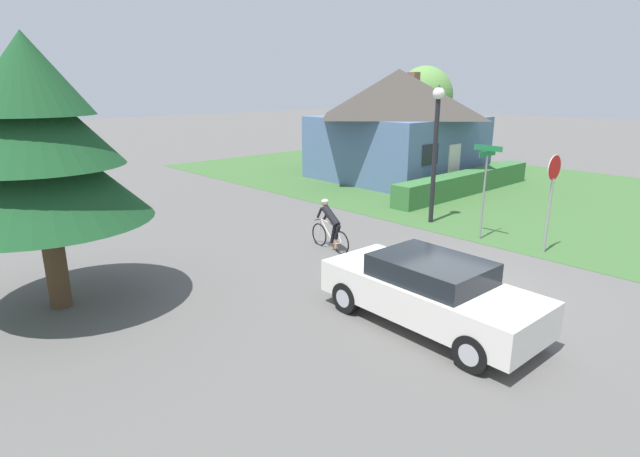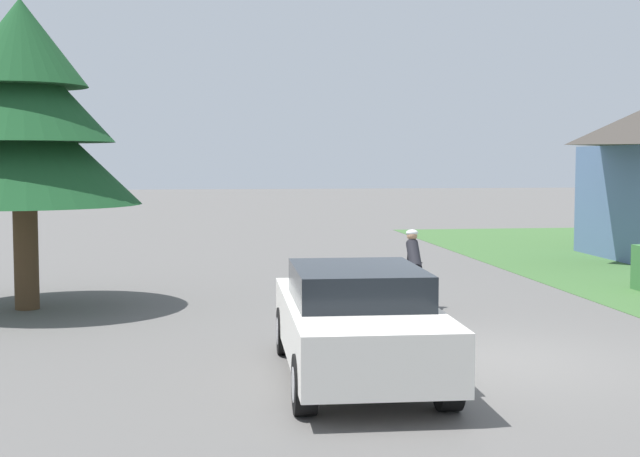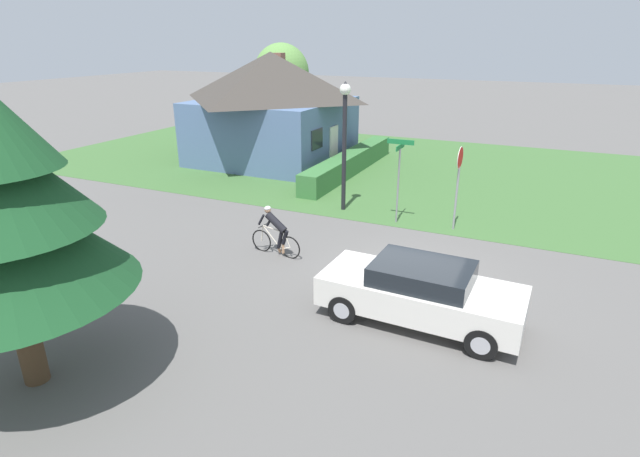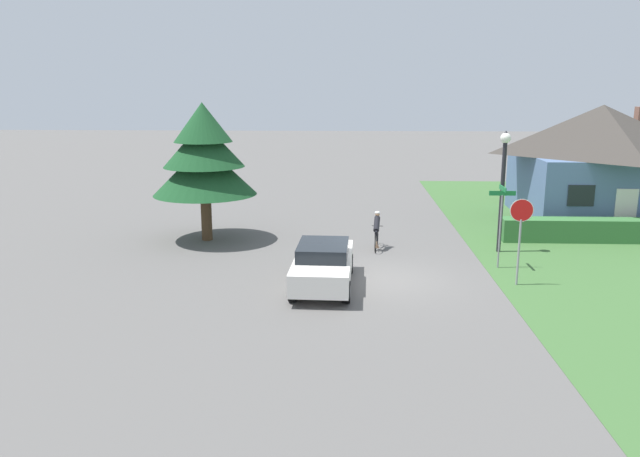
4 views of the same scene
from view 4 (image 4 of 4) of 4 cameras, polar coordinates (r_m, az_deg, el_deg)
name	(u,v)px [view 4 (image 4 of 4)]	position (r m, az deg, el deg)	size (l,w,h in m)	color
ground_plane	(384,280)	(20.57, 5.91, -4.68)	(140.00, 140.00, 0.00)	#5B5956
cottage_house	(599,161)	(32.13, 24.12, 5.68)	(7.39, 7.40, 5.36)	slate
hedge_row	(618,231)	(28.02, 25.56, -0.17)	(9.33, 0.90, 0.94)	#387038
sedan_left_lane	(323,264)	(19.62, 0.29, -3.29)	(1.92, 4.45, 1.40)	silver
cyclist	(377,231)	(24.21, 5.20, -0.25)	(0.44, 1.70, 1.47)	black
stop_sign	(521,225)	(20.41, 17.88, 0.34)	(0.72, 0.07, 2.78)	gray
street_lamp	(503,174)	(24.25, 16.41, 4.78)	(0.39, 0.39, 4.60)	black
street_name_sign	(501,212)	(22.19, 16.24, 1.44)	(0.90, 0.90, 2.88)	gray
conifer_tall_near	(204,156)	(25.54, -10.57, 6.55)	(4.17, 4.17, 5.58)	#4C3823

